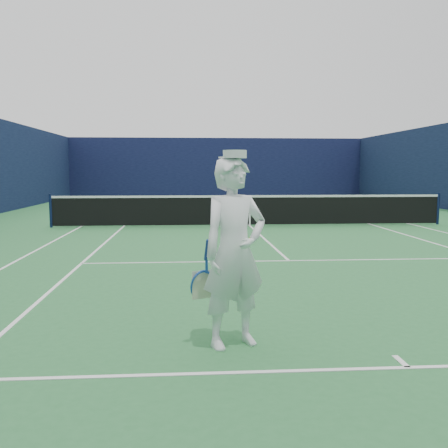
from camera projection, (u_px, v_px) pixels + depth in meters
name	position (u px, v px, depth m)	size (l,w,h in m)	color
ground	(250.00, 226.00, 16.40)	(80.00, 80.00, 0.00)	#2A6F38
court_markings	(250.00, 226.00, 16.40)	(11.03, 23.83, 0.01)	white
windscreen_fence	(250.00, 165.00, 16.19)	(20.12, 36.12, 4.00)	#0E1133
tennis_net	(250.00, 209.00, 16.34)	(12.88, 0.09, 1.07)	#141E4C
tennis_player	(234.00, 252.00, 5.12)	(0.91, 0.72, 2.03)	white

